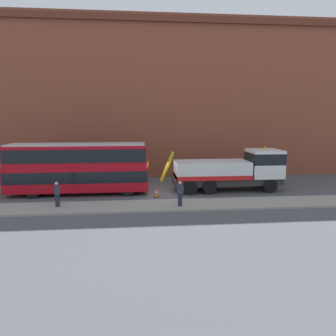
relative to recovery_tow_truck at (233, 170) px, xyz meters
name	(u,v)px	position (x,y,z in m)	size (l,w,h in m)	color
ground_plane	(161,192)	(-6.04, -0.08, -1.76)	(120.00, 120.00, 0.00)	#4C4C51
near_kerb	(165,205)	(-6.04, -4.28, -1.68)	(60.00, 2.80, 0.15)	gray
building_facade	(155,97)	(-6.04, 7.09, 6.31)	(60.00, 1.50, 16.00)	brown
recovery_tow_truck	(233,170)	(0.00, 0.00, 0.00)	(10.14, 2.67, 3.67)	#2D2D2D
double_decker_bus	(78,166)	(-12.59, 0.00, 0.47)	(11.06, 2.59, 4.06)	#B70C19
pedestrian_onlooker	(57,194)	(-13.29, -4.12, -0.77)	(0.42, 0.48, 1.71)	#232333
pedestrian_bystander	(180,194)	(-5.05, -4.74, -0.77)	(0.44, 0.35, 1.71)	#232333
traffic_cone_near_bus	(157,193)	(-6.47, -1.67, -1.42)	(0.36, 0.36, 0.72)	orange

